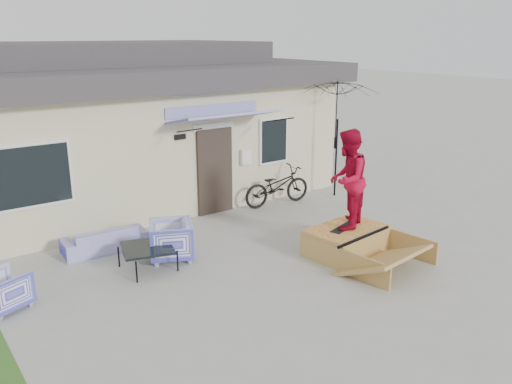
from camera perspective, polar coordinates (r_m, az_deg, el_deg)
ground at (r=9.32m, az=5.11°, el=-10.60°), size 90.00×90.00×0.00m
house at (r=15.39m, az=-14.75°, el=7.48°), size 10.80×8.49×4.10m
loveseat at (r=11.24m, az=-16.03°, el=-4.49°), size 1.70×0.59×0.66m
armchair_left at (r=9.51m, az=-25.54°, el=-9.35°), size 0.85×0.88×0.71m
armchair_right at (r=10.52m, az=-9.15°, el=-4.95°), size 1.04×1.07×0.85m
coffee_table at (r=10.21m, az=-11.57°, el=-6.96°), size 1.13×1.13×0.45m
bicycle at (r=13.60m, az=2.28°, el=1.08°), size 1.94×0.83×1.21m
patio_umbrella at (r=14.29m, az=8.72°, el=6.38°), size 2.21×2.06×2.20m
skate_ramp at (r=10.87m, az=9.69°, el=-5.17°), size 1.80×2.26×0.52m
skateboard at (r=10.79m, az=9.54°, el=-3.68°), size 0.88×0.45×0.05m
skater at (r=10.49m, az=9.81°, el=1.53°), size 1.21×1.14×1.98m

